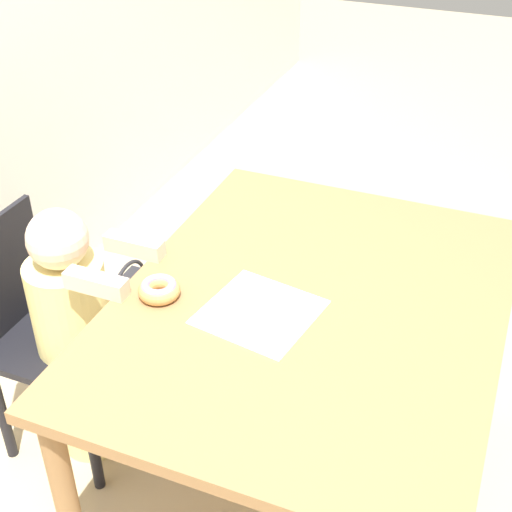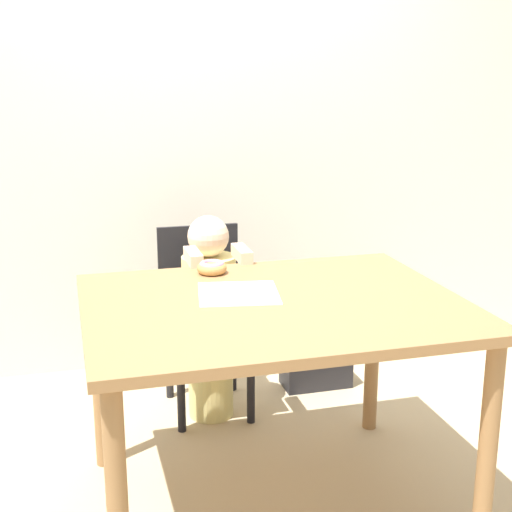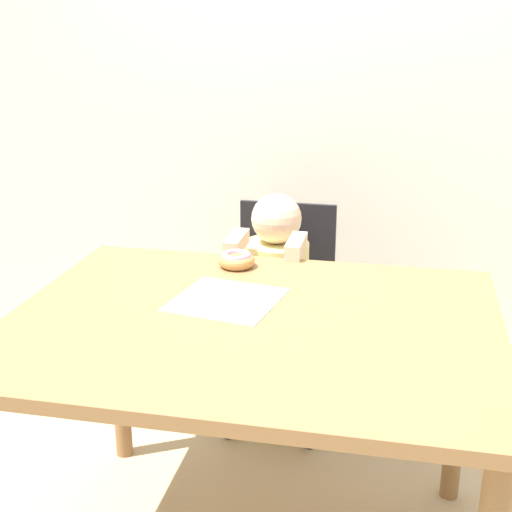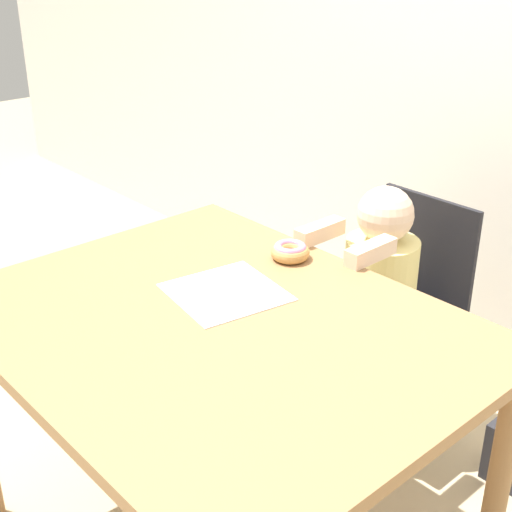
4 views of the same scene
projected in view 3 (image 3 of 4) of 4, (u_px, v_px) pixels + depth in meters
wall_back at (324, 82)px, 3.01m from camera, size 8.00×0.05×2.50m
dining_table at (252, 351)px, 1.87m from camera, size 1.27×0.99×0.77m
chair at (281, 310)px, 2.75m from camera, size 0.38×0.41×0.83m
child_figure at (275, 314)px, 2.63m from camera, size 0.25×0.40×0.92m
donut at (237, 259)px, 2.21m from camera, size 0.11×0.11×0.05m
napkin at (226, 300)px, 1.96m from camera, size 0.32×0.32×0.00m
handbag at (424, 393)px, 2.79m from camera, size 0.33×0.17×0.34m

